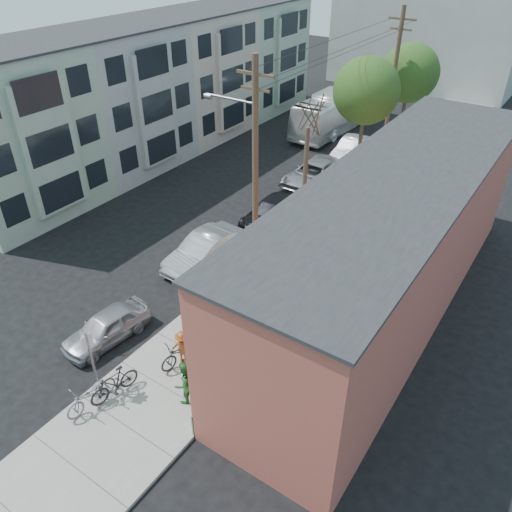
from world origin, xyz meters
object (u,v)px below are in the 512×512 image
Objects in this scene: patio_chair_a at (251,346)px; parked_bike_a at (114,384)px; parking_meter_near at (187,299)px; car_0 at (106,327)px; tree_bare at (305,182)px; patio_chair_b at (205,403)px; sign_post at (91,357)px; cyclist at (183,347)px; car_3 at (314,174)px; car_2 at (271,212)px; tree_leafy_far at (410,73)px; patron_grey at (206,376)px; patron_green at (185,383)px; parking_meter_far at (306,205)px; car_1 at (205,250)px; car_4 at (351,148)px; tree_leafy_mid at (366,91)px; utility_pole_near at (254,165)px; parked_bike_b at (91,395)px; bus at (339,109)px.

parked_bike_a is at bearing -145.65° from patio_chair_a.
parking_meter_near is 3.71m from patio_chair_a.
parked_bike_a is 3.25m from car_0.
patio_chair_b is (3.39, -12.65, -2.50)m from tree_bare.
sign_post reaches higher than car_0.
patio_chair_a is at bearing 29.48° from car_0.
cyclist is 0.27× the size of car_3.
car_2 is (-1.55, 14.04, -1.13)m from sign_post.
parked_bike_a is at bearing -80.90° from car_2.
tree_leafy_far is (0.00, 14.46, 2.57)m from tree_bare.
patron_grey is 0.89× the size of patron_green.
parking_meter_far is 0.26× the size of car_1.
patio_chair_a is at bearing -61.51° from car_2.
car_1 is at bearing 121.44° from patio_chair_a.
car_4 is (-1.76, 20.16, -0.25)m from parking_meter_near.
car_4 is at bearing 91.51° from car_2.
patron_green is (2.49, -19.61, -5.12)m from tree_leafy_mid.
tree_leafy_far is 26.19m from cyclist.
utility_pole_near is at bearing 89.77° from sign_post.
car_3 is at bearing 112.51° from tree_bare.
parking_meter_near is 6.60m from utility_pole_near.
tree_leafy_mid is at bearing 31.57° from car_3.
car_0 is (-1.91, 2.15, -1.18)m from sign_post.
tree_leafy_mid is (0.55, 5.61, 5.19)m from parking_meter_far.
tree_bare is 14.89m from parked_bike_b.
patio_chair_a is at bearing -33.72° from car_1.
bus is at bearing 105.11° from utility_pole_near.
sign_post is at bearing -70.33° from patron_grey.
patron_grey is 23.66m from car_4.
tree_bare is at bearing 85.48° from patio_chair_a.
car_0 is at bearing -101.18° from tree_bare.
patron_green is 0.92× the size of parked_bike_a.
cyclist is 0.31× the size of car_1.
utility_pole_near reaches higher than patron_green.
bus is at bearing 122.16° from tree_leafy_mid.
parking_meter_near is 25.97m from bus.
patron_green is 18.93m from car_3.
parking_meter_far reaches higher than patio_chair_a.
car_0 is (-2.36, -18.91, -5.52)m from tree_leafy_mid.
parked_bike_a is at bearing 52.40° from cyclist.
car_4 is at bearing 91.94° from car_3.
cyclist is 22.69m from car_4.
utility_pole_near is 2.09× the size of car_1.
tree_leafy_mid is 1.06× the size of tree_leafy_far.
patron_green reaches higher than parking_meter_near.
parking_meter_far is at bearing -65.15° from car_3.
tree_leafy_mid is 0.69× the size of bus.
car_3 is at bearing 112.58° from parking_meter_far.
car_1 is at bearing -115.37° from tree_bare.
car_3 is 5.53m from car_4.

